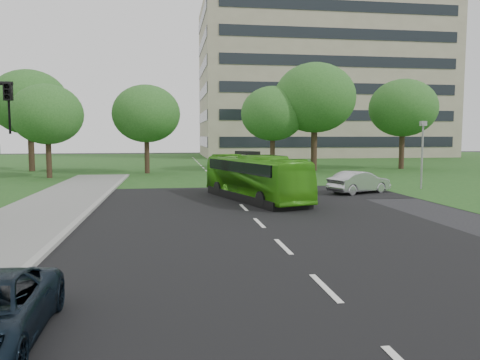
{
  "coord_description": "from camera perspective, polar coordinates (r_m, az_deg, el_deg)",
  "views": [
    {
      "loc": [
        -3.43,
        -15.93,
        3.46
      ],
      "look_at": [
        -0.57,
        3.38,
        1.6
      ],
      "focal_mm": 35.0,
      "sensor_mm": 36.0,
      "label": 1
    }
  ],
  "objects": [
    {
      "name": "tree_park_e",
      "position": [
        51.52,
        19.25,
        8.28
      ],
      "size": [
        6.94,
        6.94,
        9.25
      ],
      "color": "black",
      "rests_on": "ground"
    },
    {
      "name": "tree_park_f",
      "position": [
        49.61,
        -24.3,
        8.61
      ],
      "size": [
        7.29,
        7.29,
        9.73
      ],
      "color": "black",
      "rests_on": "ground"
    },
    {
      "name": "bus",
      "position": [
        25.04,
        1.79,
        0.3
      ],
      "size": [
        4.58,
        8.94,
        2.43
      ],
      "primitive_type": "imported",
      "rotation": [
        0.0,
        0.0,
        0.31
      ],
      "color": "#3E9F16",
      "rests_on": "ground"
    },
    {
      "name": "street_surfaces",
      "position": [
        38.96,
        -3.91,
        0.37
      ],
      "size": [
        120.0,
        120.0,
        0.15
      ],
      "color": "black",
      "rests_on": "ground"
    },
    {
      "name": "tree_park_d",
      "position": [
        46.5,
        9.1,
        9.84
      ],
      "size": [
        7.91,
        7.91,
        10.47
      ],
      "color": "black",
      "rests_on": "ground"
    },
    {
      "name": "tree_park_b",
      "position": [
        43.6,
        -11.37,
        7.91
      ],
      "size": [
        6.13,
        6.13,
        8.04
      ],
      "color": "black",
      "rests_on": "ground"
    },
    {
      "name": "office_building",
      "position": [
        82.42,
        9.77,
        11.66
      ],
      "size": [
        40.1,
        20.1,
        25.0
      ],
      "color": "gray",
      "rests_on": "ground"
    },
    {
      "name": "sedan",
      "position": [
        29.02,
        14.32,
        -0.25
      ],
      "size": [
        4.28,
        2.94,
        1.34
      ],
      "primitive_type": "imported",
      "rotation": [
        0.0,
        0.0,
        1.99
      ],
      "color": "#ACADB1",
      "rests_on": "ground"
    },
    {
      "name": "tree_park_c",
      "position": [
        45.64,
        4.01,
        8.07
      ],
      "size": [
        6.18,
        6.18,
        8.2
      ],
      "color": "black",
      "rests_on": "ground"
    },
    {
      "name": "camera_pole",
      "position": [
        32.39,
        21.36,
        3.96
      ],
      "size": [
        0.43,
        0.39,
        4.39
      ],
      "rotation": [
        0.0,
        0.0,
        0.27
      ],
      "color": "gray",
      "rests_on": "ground"
    },
    {
      "name": "ground",
      "position": [
        16.66,
        3.66,
        -6.56
      ],
      "size": [
        160.0,
        160.0,
        0.0
      ],
      "primitive_type": "plane",
      "color": "black",
      "rests_on": "ground"
    },
    {
      "name": "tree_park_a",
      "position": [
        41.17,
        -22.45,
        7.4
      ],
      "size": [
        5.73,
        5.73,
        7.61
      ],
      "color": "black",
      "rests_on": "ground"
    }
  ]
}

